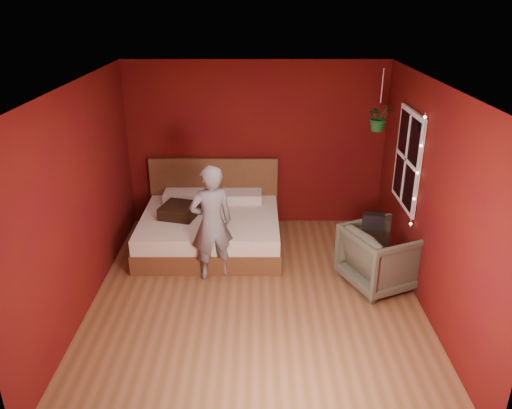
{
  "coord_description": "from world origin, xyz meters",
  "views": [
    {
      "loc": [
        0.01,
        -5.27,
        3.48
      ],
      "look_at": [
        0.0,
        0.4,
        1.08
      ],
      "focal_mm": 35.0,
      "sensor_mm": 36.0,
      "label": 1
    }
  ],
  "objects": [
    {
      "name": "bed",
      "position": [
        -0.67,
        1.44,
        0.29
      ],
      "size": [
        2.02,
        1.72,
        1.11
      ],
      "color": "brown",
      "rests_on": "ground"
    },
    {
      "name": "window",
      "position": [
        1.97,
        0.9,
        1.5
      ],
      "size": [
        0.05,
        0.97,
        1.27
      ],
      "color": "white",
      "rests_on": "room_walls"
    },
    {
      "name": "armchair",
      "position": [
        1.6,
        0.3,
        0.4
      ],
      "size": [
        1.14,
        1.13,
        0.79
      ],
      "primitive_type": "imported",
      "rotation": [
        0.0,
        0.0,
        1.99
      ],
      "color": "#5B5B48",
      "rests_on": "ground"
    },
    {
      "name": "handbag",
      "position": [
        1.46,
        0.33,
        0.89
      ],
      "size": [
        0.28,
        0.17,
        0.19
      ],
      "primitive_type": "cube",
      "rotation": [
        0.0,
        0.0,
        -0.17
      ],
      "color": "black",
      "rests_on": "armchair"
    },
    {
      "name": "room_walls",
      "position": [
        0.0,
        0.0,
        1.68
      ],
      "size": [
        4.04,
        4.54,
        2.62
      ],
      "color": "#5A1309",
      "rests_on": "ground"
    },
    {
      "name": "person",
      "position": [
        -0.57,
        0.5,
        0.78
      ],
      "size": [
        0.66,
        0.54,
        1.55
      ],
      "primitive_type": "imported",
      "rotation": [
        0.0,
        0.0,
        3.5
      ],
      "color": "gray",
      "rests_on": "ground"
    },
    {
      "name": "throw_pillow",
      "position": [
        -1.1,
        1.32,
        0.59
      ],
      "size": [
        0.6,
        0.6,
        0.17
      ],
      "primitive_type": "cube",
      "rotation": [
        0.0,
        0.0,
        -0.27
      ],
      "color": "black",
      "rests_on": "bed"
    },
    {
      "name": "floor",
      "position": [
        0.0,
        0.0,
        0.0
      ],
      "size": [
        4.5,
        4.5,
        0.0
      ],
      "primitive_type": "plane",
      "color": "brown",
      "rests_on": "ground"
    },
    {
      "name": "fairy_lights",
      "position": [
        1.94,
        0.38,
        1.5
      ],
      "size": [
        0.04,
        0.04,
        1.45
      ],
      "color": "silver",
      "rests_on": "room_walls"
    },
    {
      "name": "hanging_plant",
      "position": [
        1.64,
        1.28,
        1.97
      ],
      "size": [
        0.42,
        0.39,
        0.82
      ],
      "color": "silver",
      "rests_on": "room_walls"
    }
  ]
}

